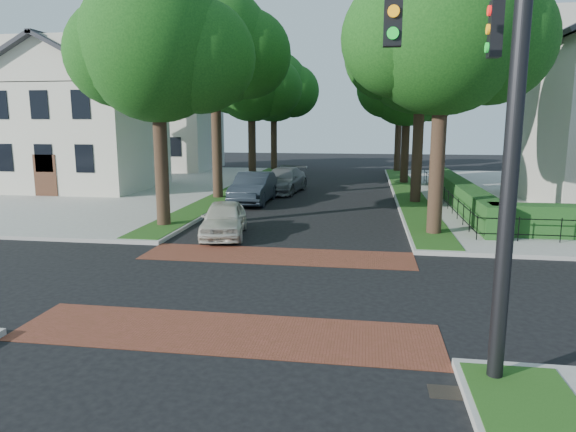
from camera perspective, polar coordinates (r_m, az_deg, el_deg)
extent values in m
plane|color=black|center=(14.11, -3.45, -7.75)|extent=(120.00, 120.00, 0.00)
cube|color=gray|center=(39.35, -26.02, 3.06)|extent=(30.00, 30.00, 0.15)
cube|color=brown|center=(17.12, -1.20, -4.44)|extent=(9.00, 2.20, 0.01)
cube|color=brown|center=(11.20, -6.98, -12.75)|extent=(9.00, 2.20, 0.01)
cube|color=black|center=(9.32, 17.42, -18.19)|extent=(0.65, 0.45, 0.01)
cube|color=#1A4714|center=(32.57, 13.13, 2.67)|extent=(1.60, 29.80, 0.02)
cube|color=#1A4714|center=(33.51, -5.63, 3.11)|extent=(1.60, 29.80, 0.02)
cylinder|color=black|center=(20.28, 16.38, 8.39)|extent=(0.56, 0.56, 7.35)
sphere|color=#103C10|center=(20.54, 16.96, 19.28)|extent=(6.20, 6.20, 6.20)
sphere|color=#103C10|center=(21.06, 21.61, 17.68)|extent=(4.65, 4.65, 4.65)
sphere|color=#103C10|center=(20.15, 12.39, 18.79)|extent=(4.34, 4.34, 4.34)
sphere|color=#103C10|center=(22.15, 16.72, 19.92)|extent=(4.03, 4.03, 4.03)
cylinder|color=black|center=(28.22, 14.28, 9.30)|extent=(0.56, 0.56, 7.70)
sphere|color=#103C10|center=(28.46, 14.66, 17.51)|extent=(6.60, 6.60, 6.60)
sphere|color=#103C10|center=(28.93, 18.29, 16.41)|extent=(4.95, 4.95, 4.95)
sphere|color=#103C10|center=(28.12, 11.17, 17.12)|extent=(4.62, 4.62, 4.62)
sphere|color=#103C10|center=(30.16, 14.58, 18.05)|extent=(4.29, 4.29, 4.29)
cylinder|color=black|center=(37.20, 12.94, 8.74)|extent=(0.56, 0.56, 6.65)
sphere|color=#103C10|center=(37.28, 13.16, 14.14)|extent=(5.80, 5.80, 5.80)
sphere|color=#103C10|center=(37.70, 15.59, 13.38)|extent=(4.35, 4.35, 4.35)
sphere|color=#103C10|center=(36.99, 10.86, 13.79)|extent=(4.06, 4.06, 4.06)
sphere|color=#103C10|center=(38.77, 13.18, 14.73)|extent=(3.77, 3.77, 3.77)
cylinder|color=black|center=(46.18, 12.16, 9.26)|extent=(0.56, 0.56, 7.00)
sphere|color=#103C10|center=(46.27, 12.34, 13.85)|extent=(6.00, 6.00, 6.00)
sphere|color=#103C10|center=(46.66, 14.37, 13.24)|extent=(4.50, 4.50, 4.50)
sphere|color=#103C10|center=(45.99, 10.42, 13.56)|extent=(4.20, 4.20, 4.20)
sphere|color=#103C10|center=(47.80, 12.37, 14.33)|extent=(3.90, 3.90, 3.90)
cylinder|color=black|center=(21.78, -14.00, 8.15)|extent=(0.56, 0.56, 7.00)
sphere|color=#103C10|center=(21.96, -14.45, 17.84)|extent=(6.00, 6.00, 6.00)
sphere|color=#103C10|center=(21.62, -9.86, 17.06)|extent=(4.50, 4.50, 4.50)
sphere|color=#103C10|center=(22.36, -18.32, 16.73)|extent=(4.20, 4.20, 4.20)
sphere|color=#103C10|center=(23.38, -12.76, 18.67)|extent=(3.90, 3.90, 3.90)
cylinder|color=black|center=(29.31, -7.97, 9.89)|extent=(0.56, 0.56, 8.05)
sphere|color=#103C10|center=(29.59, -8.19, 18.15)|extent=(6.40, 6.40, 6.40)
sphere|color=#103C10|center=(29.38, -4.54, 17.49)|extent=(4.80, 4.80, 4.80)
sphere|color=#103C10|center=(29.85, -11.37, 17.41)|extent=(4.48, 4.48, 4.48)
sphere|color=#103C10|center=(31.15, -7.13, 18.71)|extent=(4.16, 4.16, 4.16)
cylinder|color=black|center=(38.03, -4.03, 9.16)|extent=(0.56, 0.56, 6.86)
sphere|color=#103C10|center=(38.13, -4.10, 14.62)|extent=(5.60, 5.60, 5.60)
sphere|color=#103C10|center=(38.09, -1.66, 14.04)|extent=(4.20, 4.20, 4.20)
sphere|color=#103C10|center=(38.25, -6.28, 14.12)|extent=(3.92, 3.92, 3.92)
sphere|color=#103C10|center=(39.51, -3.50, 15.21)|extent=(3.64, 3.64, 3.64)
cylinder|color=black|center=(46.85, -1.58, 9.59)|extent=(0.56, 0.56, 7.14)
sphere|color=#103C10|center=(46.95, -1.61, 14.20)|extent=(6.20, 6.20, 6.20)
sphere|color=#103C10|center=(46.95, 0.57, 13.71)|extent=(4.65, 4.65, 4.65)
sphere|color=#103C10|center=(47.04, -3.56, 13.81)|extent=(4.34, 4.34, 4.34)
sphere|color=#103C10|center=(48.49, -1.15, 14.67)|extent=(4.03, 4.03, 4.03)
cube|color=#174418|center=(28.74, 18.36, 2.60)|extent=(1.00, 18.00, 1.20)
cube|color=beige|center=(36.12, -22.06, 8.09)|extent=(9.00, 8.00, 6.50)
cube|color=brown|center=(33.64, -19.98, 16.77)|extent=(0.80, 0.80, 3.64)
cube|color=beige|center=(48.70, -13.60, 8.96)|extent=(9.00, 8.00, 6.50)
cube|color=brown|center=(46.41, -11.45, 15.26)|extent=(0.80, 0.80, 3.64)
cylinder|color=black|center=(8.79, 23.73, 7.95)|extent=(0.26, 0.26, 8.00)
cube|color=black|center=(8.66, 11.61, 21.23)|extent=(0.28, 0.22, 1.00)
cylinder|color=orange|center=(8.53, 11.65, 21.40)|extent=(0.18, 0.05, 0.18)
cylinder|color=#0CB226|center=(8.48, 11.57, 19.28)|extent=(0.18, 0.05, 0.18)
cube|color=black|center=(10.57, 22.06, 18.70)|extent=(0.22, 0.28, 1.00)
cylinder|color=red|center=(10.60, 21.46, 20.48)|extent=(0.05, 0.18, 0.18)
cylinder|color=orange|center=(10.54, 21.34, 18.77)|extent=(0.05, 0.18, 0.18)
cylinder|color=#0CB226|center=(10.50, 21.22, 17.05)|extent=(0.05, 0.18, 0.18)
imported|color=beige|center=(20.08, -7.13, -0.31)|extent=(2.27, 4.23, 1.37)
imported|color=#1D242C|center=(28.10, -3.86, 3.13)|extent=(1.78, 5.11, 1.68)
imported|color=slate|center=(32.29, -0.53, 3.98)|extent=(2.80, 5.57, 1.55)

